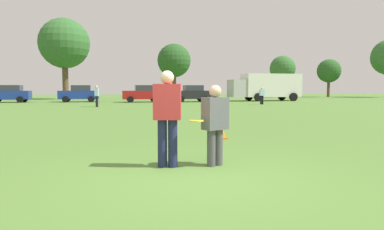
# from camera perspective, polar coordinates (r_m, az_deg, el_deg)

# --- Properties ---
(ground_plane) EXTENTS (163.42, 163.42, 0.00)m
(ground_plane) POSITION_cam_1_polar(r_m,az_deg,el_deg) (5.65, 1.19, -10.71)
(ground_plane) COLOR #517A33
(player_thrower) EXTENTS (0.56, 0.39, 1.81)m
(player_thrower) POSITION_cam_1_polar(r_m,az_deg,el_deg) (6.34, -4.16, 0.32)
(player_thrower) COLOR #1E234C
(player_thrower) RESTS_ON ground
(player_defender) EXTENTS (0.54, 0.44, 1.54)m
(player_defender) POSITION_cam_1_polar(r_m,az_deg,el_deg) (6.47, 3.90, -1.02)
(player_defender) COLOR #4C4C51
(player_defender) RESTS_ON ground
(frisbee) EXTENTS (0.27, 0.27, 0.03)m
(frisbee) POSITION_cam_1_polar(r_m,az_deg,el_deg) (6.25, 0.75, -0.95)
(frisbee) COLOR yellow
(traffic_cone) EXTENTS (0.32, 0.32, 0.48)m
(traffic_cone) POSITION_cam_1_polar(r_m,az_deg,el_deg) (10.07, 4.95, -2.66)
(traffic_cone) COLOR #D8590C
(traffic_cone) RESTS_ON ground
(parked_car_center) EXTENTS (4.26, 2.33, 1.82)m
(parked_car_center) POSITION_cam_1_polar(r_m,az_deg,el_deg) (40.79, -28.32, 3.18)
(parked_car_center) COLOR navy
(parked_car_center) RESTS_ON ground
(parked_car_mid_right) EXTENTS (4.26, 2.33, 1.82)m
(parked_car_mid_right) POSITION_cam_1_polar(r_m,az_deg,el_deg) (39.20, -18.37, 3.45)
(parked_car_mid_right) COLOR navy
(parked_car_mid_right) RESTS_ON ground
(parked_car_near_right) EXTENTS (4.26, 2.33, 1.82)m
(parked_car_near_right) POSITION_cam_1_polar(r_m,az_deg,el_deg) (37.05, -8.27, 3.59)
(parked_car_near_right) COLOR maroon
(parked_car_near_right) RESTS_ON ground
(parked_car_far_right) EXTENTS (4.26, 2.33, 1.82)m
(parked_car_far_right) POSITION_cam_1_polar(r_m,az_deg,el_deg) (37.43, -0.10, 3.64)
(parked_car_far_right) COLOR black
(parked_car_far_right) RESTS_ON ground
(box_truck) EXTENTS (8.58, 3.20, 3.18)m
(box_truck) POSITION_cam_1_polar(r_m,az_deg,el_deg) (41.18, 12.31, 4.77)
(box_truck) COLOR white
(box_truck) RESTS_ON ground
(bystander_sideline_watcher) EXTENTS (0.44, 0.27, 1.58)m
(bystander_sideline_watcher) POSITION_cam_1_polar(r_m,az_deg,el_deg) (32.16, 11.65, 3.35)
(bystander_sideline_watcher) COLOR black
(bystander_sideline_watcher) RESTS_ON ground
(bystander_field_marshal) EXTENTS (0.32, 0.50, 1.71)m
(bystander_field_marshal) POSITION_cam_1_polar(r_m,az_deg,el_deg) (28.10, -15.69, 3.28)
(bystander_field_marshal) COLOR black
(bystander_field_marshal) RESTS_ON ground
(tree_east_birch) EXTENTS (6.68, 6.68, 10.86)m
(tree_east_birch) POSITION_cam_1_polar(r_m,az_deg,el_deg) (49.61, -20.63, 11.14)
(tree_east_birch) COLOR brown
(tree_east_birch) RESTS_ON ground
(tree_east_oak) EXTENTS (5.04, 5.04, 8.19)m
(tree_east_oak) POSITION_cam_1_polar(r_m,az_deg,el_deg) (51.98, -3.03, 9.07)
(tree_east_oak) COLOR brown
(tree_east_oak) RESTS_ON ground
(tree_far_east_pine) EXTENTS (4.22, 4.22, 6.87)m
(tree_far_east_pine) POSITION_cam_1_polar(r_m,az_deg,el_deg) (58.66, 14.96, 7.51)
(tree_far_east_pine) COLOR brown
(tree_far_east_pine) RESTS_ON ground
(tree_far_west_pine) EXTENTS (3.95, 3.95, 6.41)m
(tree_far_west_pine) POSITION_cam_1_polar(r_m,az_deg,el_deg) (62.57, 21.99, 6.86)
(tree_far_west_pine) COLOR brown
(tree_far_west_pine) RESTS_ON ground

